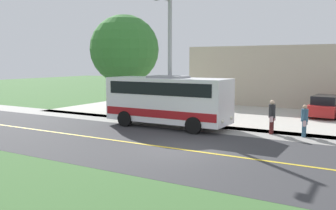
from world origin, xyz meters
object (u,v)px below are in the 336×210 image
parked_car_near (326,106)px  pedestrian_waiting (272,116)px  shuttle_bus_front (168,99)px  tree_curbside (125,49)px  commercial_building (314,75)px  pedestrian_with_bags (305,120)px  street_light_pole (169,56)px

parked_car_near → pedestrian_waiting: bearing=-11.9°
shuttle_bus_front → tree_curbside: 6.68m
shuttle_bus_front → parked_car_near: size_ratio=1.60×
parked_car_near → shuttle_bus_front: bearing=-39.8°
parked_car_near → commercial_building: commercial_building is taller
commercial_building → pedestrian_with_bags: bearing=7.1°
pedestrian_waiting → commercial_building: (-16.03, -0.39, 1.56)m
pedestrian_waiting → tree_curbside: (-2.03, -10.94, 3.63)m
street_light_pole → pedestrian_waiting: bearing=94.9°
pedestrian_with_bags → tree_curbside: bearing=-99.0°
pedestrian_with_bags → pedestrian_waiting: bearing=-88.2°
commercial_building → street_light_pole: bearing=-18.4°
pedestrian_waiting → street_light_pole: bearing=-85.1°
street_light_pole → parked_car_near: street_light_pole is taller
pedestrian_with_bags → tree_curbside: (-1.98, -12.55, 3.72)m
tree_curbside → street_light_pole: bearing=63.4°
shuttle_bus_front → tree_curbside: size_ratio=1.03×
shuttle_bus_front → street_light_pole: 2.50m
shuttle_bus_front → commercial_building: 17.75m
pedestrian_with_bags → commercial_building: (-15.98, -1.99, 1.66)m
shuttle_bus_front → pedestrian_waiting: 5.82m
pedestrian_with_bags → street_light_pole: (0.55, -7.50, 3.22)m
street_light_pole → commercial_building: 17.49m
pedestrian_waiting → street_light_pole: (0.50, -5.89, 3.13)m
parked_car_near → tree_curbside: bearing=-64.7°
pedestrian_with_bags → parked_car_near: pedestrian_with_bags is taller
pedestrian_with_bags → parked_car_near: bearing=179.4°
street_light_pole → parked_car_near: bearing=138.3°
tree_curbside → pedestrian_with_bags: bearing=81.0°
pedestrian_waiting → tree_curbside: 11.70m
street_light_pole → parked_car_near: size_ratio=1.63×
pedestrian_waiting → street_light_pole: 6.69m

